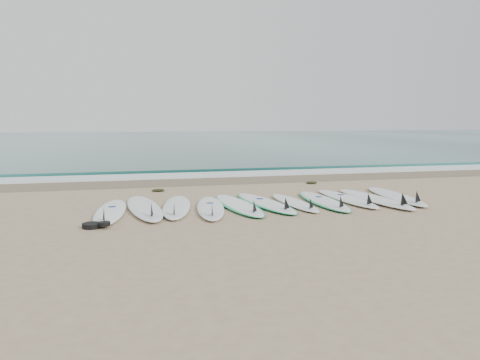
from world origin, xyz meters
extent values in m
plane|color=tan|center=(0.00, 0.00, 0.00)|extent=(120.00, 120.00, 0.00)
cube|color=#205C57|center=(0.00, 32.50, 0.01)|extent=(120.00, 55.00, 0.03)
cube|color=brown|center=(0.00, 4.10, 0.01)|extent=(120.00, 1.80, 0.01)
cube|color=silver|center=(0.00, 5.50, 0.02)|extent=(120.00, 1.40, 0.04)
cube|color=#205C57|center=(0.00, 7.00, 0.05)|extent=(120.00, 1.00, 0.10)
ellipsoid|color=white|center=(-3.15, -0.10, 0.05)|extent=(0.77, 2.66, 0.08)
cone|color=black|center=(-3.23, -1.06, 0.20)|extent=(0.25, 0.30, 0.28)
cylinder|color=navy|center=(-3.13, 0.15, 0.09)|extent=(0.16, 0.16, 0.01)
ellipsoid|color=white|center=(-2.51, 0.13, 0.05)|extent=(0.83, 2.94, 0.09)
cone|color=black|center=(-2.43, -0.92, 0.22)|extent=(0.27, 0.33, 0.31)
ellipsoid|color=white|center=(-1.87, 0.11, 0.05)|extent=(0.95, 2.69, 0.09)
cone|color=black|center=(-2.02, -0.84, 0.20)|extent=(0.26, 0.31, 0.28)
ellipsoid|color=white|center=(-1.22, -0.16, 0.04)|extent=(0.91, 2.62, 0.08)
cone|color=black|center=(-1.36, -1.09, 0.19)|extent=(0.26, 0.30, 0.27)
cylinder|color=navy|center=(-1.19, 0.09, 0.09)|extent=(0.17, 0.17, 0.01)
ellipsoid|color=white|center=(-0.62, -0.02, 0.05)|extent=(0.73, 2.67, 0.09)
ellipsoid|color=#14B266|center=(-0.62, -0.02, 0.04)|extent=(0.83, 2.70, 0.06)
cone|color=black|center=(-0.55, -0.98, 0.20)|extent=(0.24, 0.30, 0.28)
ellipsoid|color=white|center=(-0.01, 0.08, 0.05)|extent=(0.90, 2.70, 0.09)
ellipsoid|color=#14B266|center=(-0.01, 0.08, 0.04)|extent=(0.99, 2.73, 0.06)
cone|color=black|center=(0.11, -0.88, 0.20)|extent=(0.26, 0.31, 0.28)
cylinder|color=navy|center=(-0.05, 0.33, 0.09)|extent=(0.17, 0.17, 0.01)
ellipsoid|color=white|center=(0.60, -0.02, 0.04)|extent=(0.56, 2.31, 0.07)
cone|color=black|center=(0.63, -0.86, 0.17)|extent=(0.20, 0.25, 0.24)
ellipsoid|color=white|center=(1.28, 0.02, 0.05)|extent=(0.68, 2.63, 0.08)
ellipsoid|color=#14B266|center=(1.28, 0.02, 0.04)|extent=(0.77, 2.66, 0.06)
cone|color=black|center=(1.23, -0.93, 0.20)|extent=(0.23, 0.29, 0.28)
cylinder|color=navy|center=(1.30, 0.27, 0.09)|extent=(0.16, 0.16, 0.01)
ellipsoid|color=white|center=(1.90, 0.17, 0.04)|extent=(0.60, 2.61, 0.08)
cone|color=black|center=(1.92, -0.78, 0.20)|extent=(0.23, 0.28, 0.28)
cylinder|color=navy|center=(1.89, 0.42, 0.09)|extent=(0.15, 0.15, 0.01)
ellipsoid|color=white|center=(2.47, -0.03, 0.05)|extent=(0.72, 2.90, 0.09)
cone|color=black|center=(2.52, -1.08, 0.22)|extent=(0.26, 0.32, 0.31)
ellipsoid|color=silver|center=(3.13, 0.18, 0.05)|extent=(0.92, 2.84, 0.09)
cone|color=black|center=(3.00, -0.84, 0.21)|extent=(0.27, 0.32, 0.30)
ellipsoid|color=black|center=(-2.06, 2.50, 0.03)|extent=(0.32, 0.25, 0.06)
ellipsoid|color=black|center=(2.22, 2.89, 0.03)|extent=(0.32, 0.25, 0.06)
cylinder|color=black|center=(-3.42, -1.25, 0.04)|extent=(0.32, 0.32, 0.08)
cylinder|color=black|center=(-3.22, -1.35, 0.08)|extent=(0.20, 0.20, 0.06)
camera|label=1|loc=(-2.89, -9.21, 1.79)|focal=35.00mm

